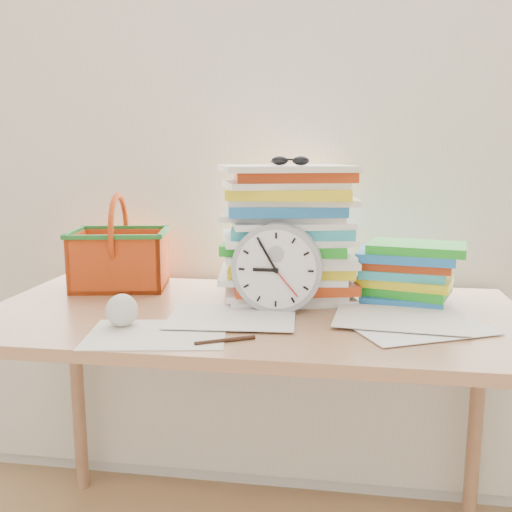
% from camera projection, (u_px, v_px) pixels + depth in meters
% --- Properties ---
extents(curtain, '(2.40, 0.01, 2.50)m').
position_uv_depth(curtain, '(271.00, 105.00, 1.75)').
color(curtain, white).
rests_on(curtain, room_shell).
extents(desk, '(1.40, 0.70, 0.75)m').
position_uv_depth(desk, '(251.00, 339.00, 1.50)').
color(desk, '#9C6B49').
rests_on(desk, ground).
extents(paper_stack, '(0.42, 0.36, 0.37)m').
position_uv_depth(paper_stack, '(287.00, 232.00, 1.59)').
color(paper_stack, white).
rests_on(paper_stack, desk).
extents(clock, '(0.23, 0.05, 0.23)m').
position_uv_depth(clock, '(277.00, 268.00, 1.46)').
color(clock, '#9D9FAA').
rests_on(clock, desk).
extents(sunglasses, '(0.13, 0.12, 0.03)m').
position_uv_depth(sunglasses, '(290.00, 160.00, 1.51)').
color(sunglasses, black).
rests_on(sunglasses, paper_stack).
extents(book_stack, '(0.32, 0.27, 0.17)m').
position_uv_depth(book_stack, '(409.00, 272.00, 1.57)').
color(book_stack, white).
rests_on(book_stack, desk).
extents(basket, '(0.32, 0.27, 0.28)m').
position_uv_depth(basket, '(119.00, 242.00, 1.72)').
color(basket, '#DB4D15').
rests_on(basket, desk).
extents(crumpled_ball, '(0.08, 0.08, 0.08)m').
position_uv_depth(crumpled_ball, '(122.00, 310.00, 1.35)').
color(crumpled_ball, silver).
rests_on(crumpled_ball, desk).
extents(pen, '(0.13, 0.07, 0.01)m').
position_uv_depth(pen, '(225.00, 340.00, 1.24)').
color(pen, black).
rests_on(pen, desk).
extents(scattered_papers, '(1.26, 0.42, 0.02)m').
position_uv_depth(scattered_papers, '(251.00, 309.00, 1.48)').
color(scattered_papers, white).
rests_on(scattered_papers, desk).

